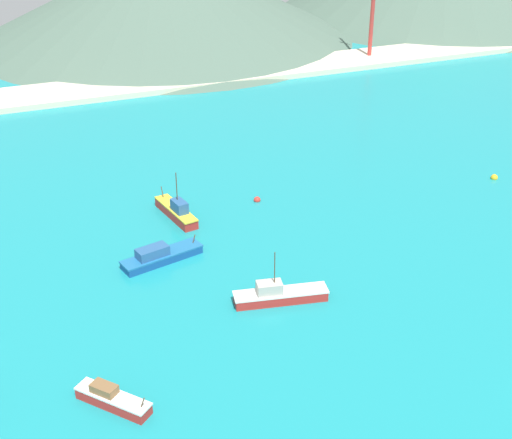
% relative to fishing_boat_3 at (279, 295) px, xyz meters
% --- Properties ---
extents(ground, '(260.00, 280.00, 0.50)m').
position_rel_fishing_boat_3_xyz_m(ground, '(17.46, 4.77, -1.13)').
color(ground, teal).
extents(fishing_boat_3, '(11.08, 4.48, 6.50)m').
position_rel_fishing_boat_3_xyz_m(fishing_boat_3, '(0.00, 0.00, 0.00)').
color(fishing_boat_3, red).
rests_on(fishing_boat_3, ground).
extents(fishing_boat_5, '(10.87, 4.94, 2.34)m').
position_rel_fishing_boat_3_xyz_m(fishing_boat_5, '(-10.15, 13.61, -0.04)').
color(fishing_boat_5, '#14478C').
rests_on(fishing_boat_5, ground).
extents(fishing_boat_8, '(6.34, 7.12, 2.48)m').
position_rel_fishing_boat_3_xyz_m(fishing_boat_8, '(-21.22, -9.75, -0.10)').
color(fishing_boat_8, red).
rests_on(fishing_boat_8, ground).
extents(fishing_boat_9, '(3.65, 9.92, 7.05)m').
position_rel_fishing_boat_3_xyz_m(fishing_boat_9, '(-4.77, 24.21, 0.15)').
color(fishing_boat_9, red).
rests_on(fishing_boat_9, ground).
extents(buoy_0, '(1.02, 1.02, 1.02)m').
position_rel_fishing_boat_3_xyz_m(buoy_0, '(7.62, 24.86, -0.70)').
color(buoy_0, red).
rests_on(buoy_0, ground).
extents(buoy_2, '(1.08, 1.08, 1.08)m').
position_rel_fishing_boat_3_xyz_m(buoy_2, '(44.92, 18.00, -0.69)').
color(buoy_2, gold).
rests_on(buoy_2, ground).
extents(beach_strip, '(247.00, 14.03, 1.20)m').
position_rel_fishing_boat_3_xyz_m(beach_strip, '(17.46, 85.87, -0.28)').
color(beach_strip, beige).
rests_on(beach_strip, ground).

